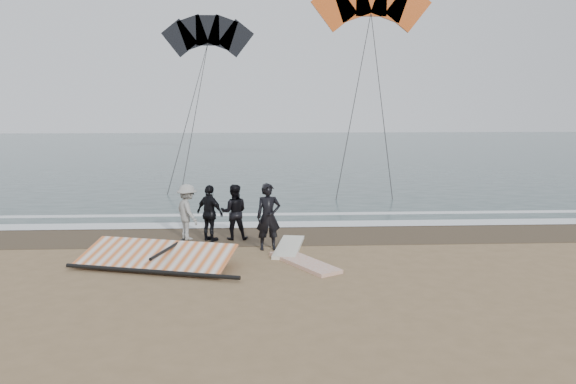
# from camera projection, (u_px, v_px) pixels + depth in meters

# --- Properties ---
(ground) EXTENTS (120.00, 120.00, 0.00)m
(ground) POSITION_uv_depth(u_px,v_px,m) (281.00, 281.00, 12.99)
(ground) COLOR #8C704C
(ground) RESTS_ON ground
(sea) EXTENTS (120.00, 54.00, 0.02)m
(sea) POSITION_uv_depth(u_px,v_px,m) (266.00, 152.00, 45.52)
(sea) COLOR #233838
(sea) RESTS_ON ground
(wet_sand) EXTENTS (120.00, 2.80, 0.01)m
(wet_sand) POSITION_uv_depth(u_px,v_px,m) (276.00, 235.00, 17.43)
(wet_sand) COLOR #4C3D2B
(wet_sand) RESTS_ON ground
(foam_near) EXTENTS (120.00, 0.90, 0.01)m
(foam_near) POSITION_uv_depth(u_px,v_px,m) (274.00, 224.00, 18.80)
(foam_near) COLOR white
(foam_near) RESTS_ON sea
(foam_far) EXTENTS (120.00, 0.45, 0.01)m
(foam_far) POSITION_uv_depth(u_px,v_px,m) (273.00, 214.00, 20.48)
(foam_far) COLOR white
(foam_far) RESTS_ON sea
(man_main) EXTENTS (0.74, 0.54, 1.87)m
(man_main) POSITION_uv_depth(u_px,v_px,m) (268.00, 217.00, 15.60)
(man_main) COLOR black
(man_main) RESTS_ON ground
(board_white) EXTENTS (1.77, 2.36, 0.09)m
(board_white) POSITION_uv_depth(u_px,v_px,m) (304.00, 262.00, 14.33)
(board_white) COLOR silver
(board_white) RESTS_ON ground
(board_cream) EXTENTS (1.04, 2.43, 0.10)m
(board_cream) POSITION_uv_depth(u_px,v_px,m) (289.00, 247.00, 15.82)
(board_cream) COLOR silver
(board_cream) RESTS_ON ground
(trio_cluster) EXTENTS (2.36, 1.39, 1.69)m
(trio_cluster) POSITION_uv_depth(u_px,v_px,m) (208.00, 212.00, 16.72)
(trio_cluster) COLOR black
(trio_cluster) RESTS_ON ground
(sail_rig) EXTENTS (4.34, 2.70, 0.50)m
(sail_rig) POSITION_uv_depth(u_px,v_px,m) (155.00, 257.00, 14.25)
(sail_rig) COLOR black
(sail_rig) RESTS_ON ground
(kite_red) EXTENTS (7.23, 4.24, 12.29)m
(kite_red) POSITION_uv_depth(u_px,v_px,m) (371.00, 8.00, 30.11)
(kite_red) COLOR #D95519
(kite_red) RESTS_ON ground
(kite_dark) EXTENTS (6.85, 7.53, 16.83)m
(kite_dark) POSITION_uv_depth(u_px,v_px,m) (208.00, 39.00, 37.90)
(kite_dark) COLOR black
(kite_dark) RESTS_ON ground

